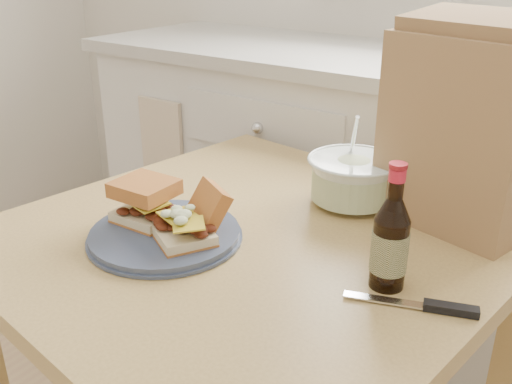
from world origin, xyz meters
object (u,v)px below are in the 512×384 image
Objects in this scene: dining_table at (251,283)px; plate at (165,235)px; beer_bottle at (390,242)px; coleslaw_bowl at (353,181)px; paper_bag at (465,133)px.

dining_table is 3.57× the size of plate.
beer_bottle is at bearing 12.93° from plate.
coleslaw_bowl is 0.32m from beer_bottle.
paper_bag is (0.01, 0.30, 0.10)m from beer_bottle.
coleslaw_bowl is at bearing -153.31° from paper_bag.
beer_bottle reaches higher than dining_table.
dining_table is 4.74× the size of beer_bottle.
plate reaches higher than dining_table.
plate is 0.42m from beer_bottle.
beer_bottle is at bearing -53.22° from coleslaw_bowl.
dining_table is 0.20m from plate.
paper_bag reaches higher than dining_table.
plate is 1.33× the size of beer_bottle.
dining_table is at bearing 152.35° from beer_bottle.
beer_bottle is (0.40, 0.09, 0.07)m from plate.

